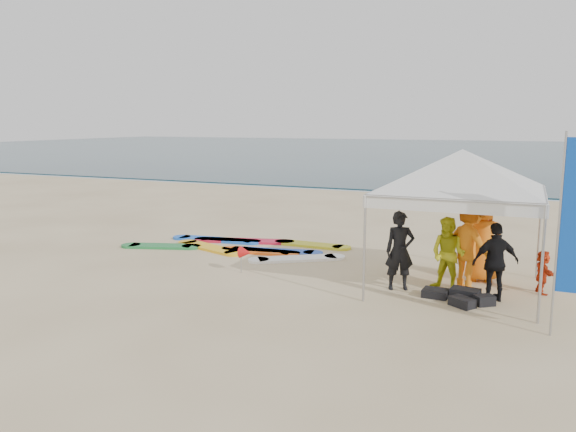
# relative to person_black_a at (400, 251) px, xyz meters

# --- Properties ---
(ground) EXTENTS (120.00, 120.00, 0.00)m
(ground) POSITION_rel_person_black_a_xyz_m (-3.27, -1.42, -0.84)
(ground) COLOR beige
(ground) RESTS_ON ground
(ocean) EXTENTS (160.00, 84.00, 0.08)m
(ocean) POSITION_rel_person_black_a_xyz_m (-3.27, 58.58, -0.80)
(ocean) COLOR #0C2633
(ocean) RESTS_ON ground
(shoreline_foam) EXTENTS (160.00, 1.20, 0.01)m
(shoreline_foam) POSITION_rel_person_black_a_xyz_m (-3.27, 16.78, -0.84)
(shoreline_foam) COLOR silver
(shoreline_foam) RESTS_ON ground
(person_black_a) EXTENTS (0.72, 0.61, 1.68)m
(person_black_a) POSITION_rel_person_black_a_xyz_m (0.00, 0.00, 0.00)
(person_black_a) COLOR black
(person_black_a) RESTS_ON ground
(person_yellow) EXTENTS (0.92, 0.81, 1.57)m
(person_yellow) POSITION_rel_person_black_a_xyz_m (0.95, 0.32, -0.05)
(person_yellow) COLOR yellow
(person_yellow) RESTS_ON ground
(person_orange_a) EXTENTS (1.44, 1.32, 1.94)m
(person_orange_a) POSITION_rel_person_black_a_xyz_m (1.35, 0.59, 0.13)
(person_orange_a) COLOR orange
(person_orange_a) RESTS_ON ground
(person_black_b) EXTENTS (1.00, 0.76, 1.58)m
(person_black_b) POSITION_rel_person_black_a_xyz_m (1.91, -0.05, -0.05)
(person_black_b) COLOR black
(person_black_b) RESTS_ON ground
(person_orange_b) EXTENTS (1.03, 0.78, 1.89)m
(person_orange_b) POSITION_rel_person_black_a_xyz_m (1.55, 1.35, 0.11)
(person_orange_b) COLOR orange
(person_orange_b) RESTS_ON ground
(person_seated) EXTENTS (0.51, 0.89, 0.92)m
(person_seated) POSITION_rel_person_black_a_xyz_m (2.80, 0.86, -0.38)
(person_seated) COLOR red
(person_seated) RESTS_ON ground
(canopy_tent) EXTENTS (4.51, 4.51, 3.40)m
(canopy_tent) POSITION_rel_person_black_a_xyz_m (1.12, 0.50, 2.12)
(canopy_tent) COLOR #A5A5A8
(canopy_tent) RESTS_ON ground
(marker_pennant) EXTENTS (0.28, 0.28, 0.64)m
(marker_pennant) POSITION_rel_person_black_a_xyz_m (-3.60, -0.14, -0.34)
(marker_pennant) COLOR #A5A5A8
(marker_pennant) RESTS_ON ground
(gear_pile) EXTENTS (1.44, 0.98, 0.22)m
(gear_pile) POSITION_rel_person_black_a_xyz_m (1.29, -0.34, -0.74)
(gear_pile) COLOR black
(gear_pile) RESTS_ON ground
(surfboard_spread) EXTENTS (6.03, 2.77, 0.07)m
(surfboard_spread) POSITION_rel_person_black_a_xyz_m (-4.82, 2.21, -0.80)
(surfboard_spread) COLOR white
(surfboard_spread) RESTS_ON ground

